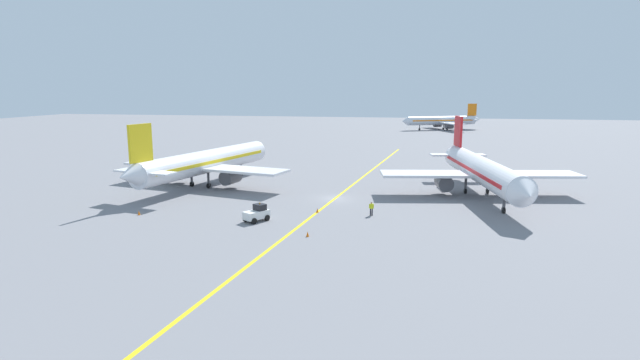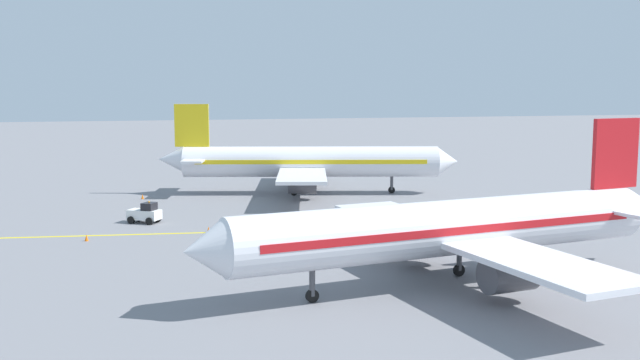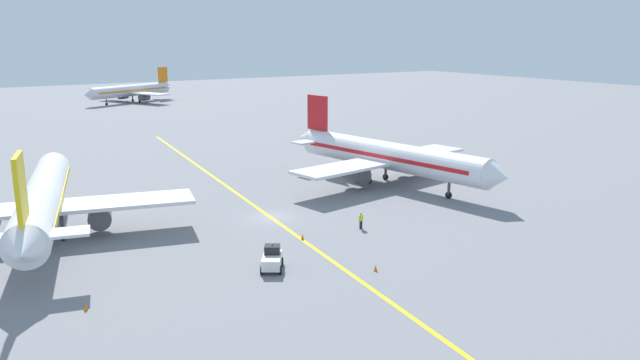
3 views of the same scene
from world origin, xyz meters
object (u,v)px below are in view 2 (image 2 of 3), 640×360
traffic_cone_mid_apron (209,230)px  traffic_cone_by_wingtip (87,238)px  airplane_at_gate (307,162)px  baggage_tug_white (145,213)px  airplane_adjacent_stand (454,229)px  ground_crew_worker (214,238)px  traffic_cone_near_nose (143,197)px

traffic_cone_mid_apron → traffic_cone_by_wingtip: bearing=-83.9°
airplane_at_gate → baggage_tug_white: size_ratio=10.55×
baggage_tug_white → airplane_adjacent_stand: bearing=35.9°
airplane_at_gate → baggage_tug_white: bearing=-52.1°
airplane_at_gate → traffic_cone_by_wingtip: bearing=-47.4°
airplane_at_gate → ground_crew_worker: bearing=-26.5°
baggage_tug_white → ground_crew_worker: size_ratio=1.99×
ground_crew_worker → traffic_cone_near_nose: bearing=-169.0°
traffic_cone_near_nose → traffic_cone_mid_apron: 21.70m
traffic_cone_near_nose → traffic_cone_by_wingtip: bearing=-12.0°
airplane_at_gate → ground_crew_worker: airplane_at_gate is taller
airplane_adjacent_stand → ground_crew_worker: airplane_adjacent_stand is taller
airplane_adjacent_stand → ground_crew_worker: 20.18m
ground_crew_worker → traffic_cone_mid_apron: (-6.71, 0.16, -0.63)m
airplane_at_gate → airplane_adjacent_stand: (41.54, 0.47, 0.00)m
traffic_cone_mid_apron → traffic_cone_by_wingtip: size_ratio=1.00×
airplane_at_gate → baggage_tug_white: airplane_at_gate is taller
airplane_adjacent_stand → baggage_tug_white: airplane_adjacent_stand is taller
traffic_cone_near_nose → traffic_cone_by_wingtip: size_ratio=1.00×
airplane_adjacent_stand → traffic_cone_by_wingtip: (-19.70, -24.25, -3.43)m
airplane_adjacent_stand → traffic_cone_near_nose: size_ratio=64.38×
airplane_at_gate → airplane_adjacent_stand: size_ratio=1.00×
traffic_cone_mid_apron → traffic_cone_by_wingtip: 10.27m
airplane_at_gate → ground_crew_worker: size_ratio=20.98×
traffic_cone_near_nose → baggage_tug_white: bearing=0.6°
ground_crew_worker → traffic_cone_by_wingtip: size_ratio=3.05×
airplane_adjacent_stand → ground_crew_worker: bearing=-134.8°
airplane_at_gate → traffic_cone_mid_apron: airplane_at_gate is taller
airplane_adjacent_stand → traffic_cone_near_nose: (-41.77, -19.57, -3.43)m
traffic_cone_by_wingtip → baggage_tug_white: bearing=145.8°
traffic_cone_near_nose → airplane_at_gate: bearing=89.3°
ground_crew_worker → traffic_cone_near_nose: ground_crew_worker is taller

